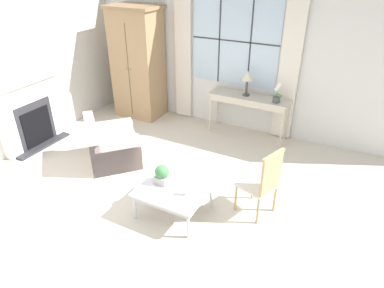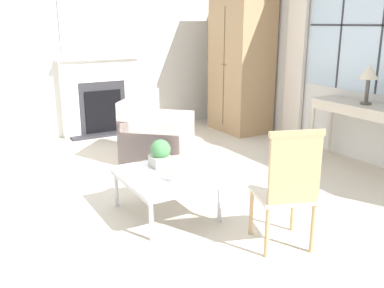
{
  "view_description": "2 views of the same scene",
  "coord_description": "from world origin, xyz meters",
  "px_view_note": "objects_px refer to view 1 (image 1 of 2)",
  "views": [
    {
      "loc": [
        2.31,
        -3.17,
        3.18
      ],
      "look_at": [
        0.34,
        0.6,
        0.8
      ],
      "focal_mm": 32.0,
      "sensor_mm": 36.0,
      "label": 1
    },
    {
      "loc": [
        3.75,
        -1.67,
        1.78
      ],
      "look_at": [
        0.4,
        0.29,
        0.67
      ],
      "focal_mm": 40.0,
      "sensor_mm": 36.0,
      "label": 2
    }
  ],
  "objects_px": {
    "armchair_upholstered": "(112,147)",
    "pillar_candle": "(187,191)",
    "armoire": "(138,63)",
    "potted_orchid": "(277,95)",
    "side_chair_wooden": "(264,181)",
    "potted_plant_small": "(162,174)",
    "fireplace": "(29,110)",
    "coffee_table": "(173,191)",
    "console_table": "(249,101)",
    "table_lamp": "(247,77)"
  },
  "relations": [
    {
      "from": "table_lamp",
      "to": "pillar_candle",
      "type": "relative_size",
      "value": 3.06
    },
    {
      "from": "table_lamp",
      "to": "side_chair_wooden",
      "type": "height_order",
      "value": "table_lamp"
    },
    {
      "from": "console_table",
      "to": "table_lamp",
      "type": "height_order",
      "value": "table_lamp"
    },
    {
      "from": "console_table",
      "to": "side_chair_wooden",
      "type": "distance_m",
      "value": 2.39
    },
    {
      "from": "armoire",
      "to": "coffee_table",
      "type": "distance_m",
      "value": 3.59
    },
    {
      "from": "console_table",
      "to": "side_chair_wooden",
      "type": "height_order",
      "value": "side_chair_wooden"
    },
    {
      "from": "armchair_upholstered",
      "to": "table_lamp",
      "type": "bearing_deg",
      "value": 51.41
    },
    {
      "from": "armoire",
      "to": "armchair_upholstered",
      "type": "relative_size",
      "value": 1.95
    },
    {
      "from": "potted_orchid",
      "to": "armchair_upholstered",
      "type": "height_order",
      "value": "potted_orchid"
    },
    {
      "from": "table_lamp",
      "to": "side_chair_wooden",
      "type": "xyz_separation_m",
      "value": [
        1.05,
        -2.19,
        -0.61
      ]
    },
    {
      "from": "pillar_candle",
      "to": "side_chair_wooden",
      "type": "bearing_deg",
      "value": 33.5
    },
    {
      "from": "armchair_upholstered",
      "to": "potted_plant_small",
      "type": "relative_size",
      "value": 4.32
    },
    {
      "from": "fireplace",
      "to": "potted_plant_small",
      "type": "distance_m",
      "value": 3.1
    },
    {
      "from": "armoire",
      "to": "coffee_table",
      "type": "height_order",
      "value": "armoire"
    },
    {
      "from": "fireplace",
      "to": "side_chair_wooden",
      "type": "bearing_deg",
      "value": 0.54
    },
    {
      "from": "potted_orchid",
      "to": "side_chair_wooden",
      "type": "bearing_deg",
      "value": -77.94
    },
    {
      "from": "armchair_upholstered",
      "to": "potted_orchid",
      "type": "bearing_deg",
      "value": 41.46
    },
    {
      "from": "armoire",
      "to": "potted_orchid",
      "type": "height_order",
      "value": "armoire"
    },
    {
      "from": "armoire",
      "to": "table_lamp",
      "type": "bearing_deg",
      "value": 3.05
    },
    {
      "from": "fireplace",
      "to": "console_table",
      "type": "relative_size",
      "value": 1.39
    },
    {
      "from": "side_chair_wooden",
      "to": "potted_plant_small",
      "type": "distance_m",
      "value": 1.37
    },
    {
      "from": "pillar_candle",
      "to": "coffee_table",
      "type": "bearing_deg",
      "value": 170.45
    },
    {
      "from": "armchair_upholstered",
      "to": "pillar_candle",
      "type": "relative_size",
      "value": 7.53
    },
    {
      "from": "console_table",
      "to": "potted_plant_small",
      "type": "height_order",
      "value": "console_table"
    },
    {
      "from": "table_lamp",
      "to": "coffee_table",
      "type": "height_order",
      "value": "table_lamp"
    },
    {
      "from": "fireplace",
      "to": "pillar_candle",
      "type": "xyz_separation_m",
      "value": [
        3.49,
        -0.53,
        -0.24
      ]
    },
    {
      "from": "fireplace",
      "to": "armoire",
      "type": "relative_size",
      "value": 0.92
    },
    {
      "from": "fireplace",
      "to": "table_lamp",
      "type": "relative_size",
      "value": 4.39
    },
    {
      "from": "armoire",
      "to": "potted_orchid",
      "type": "bearing_deg",
      "value": 1.02
    },
    {
      "from": "table_lamp",
      "to": "side_chair_wooden",
      "type": "distance_m",
      "value": 2.51
    },
    {
      "from": "armoire",
      "to": "potted_orchid",
      "type": "xyz_separation_m",
      "value": [
        2.98,
        0.05,
        -0.19
      ]
    },
    {
      "from": "console_table",
      "to": "coffee_table",
      "type": "xyz_separation_m",
      "value": [
        -0.1,
        -2.71,
        -0.36
      ]
    },
    {
      "from": "potted_plant_small",
      "to": "potted_orchid",
      "type": "bearing_deg",
      "value": 72.26
    },
    {
      "from": "potted_plant_small",
      "to": "pillar_candle",
      "type": "height_order",
      "value": "potted_plant_small"
    },
    {
      "from": "potted_plant_small",
      "to": "table_lamp",
      "type": "bearing_deg",
      "value": 85.1
    },
    {
      "from": "armchair_upholstered",
      "to": "pillar_candle",
      "type": "distance_m",
      "value": 1.98
    },
    {
      "from": "armchair_upholstered",
      "to": "pillar_candle",
      "type": "xyz_separation_m",
      "value": [
        1.84,
        -0.71,
        0.19
      ]
    },
    {
      "from": "potted_orchid",
      "to": "console_table",
      "type": "bearing_deg",
      "value": 173.72
    },
    {
      "from": "console_table",
      "to": "coffee_table",
      "type": "relative_size",
      "value": 1.67
    },
    {
      "from": "side_chair_wooden",
      "to": "armchair_upholstered",
      "type": "bearing_deg",
      "value": 176.95
    },
    {
      "from": "armchair_upholstered",
      "to": "side_chair_wooden",
      "type": "height_order",
      "value": "side_chair_wooden"
    },
    {
      "from": "armchair_upholstered",
      "to": "pillar_candle",
      "type": "height_order",
      "value": "armchair_upholstered"
    },
    {
      "from": "armchair_upholstered",
      "to": "coffee_table",
      "type": "relative_size",
      "value": 1.3
    },
    {
      "from": "armoire",
      "to": "pillar_candle",
      "type": "distance_m",
      "value": 3.74
    },
    {
      "from": "potted_plant_small",
      "to": "pillar_candle",
      "type": "relative_size",
      "value": 1.74
    },
    {
      "from": "armchair_upholstered",
      "to": "coffee_table",
      "type": "distance_m",
      "value": 1.75
    },
    {
      "from": "fireplace",
      "to": "potted_orchid",
      "type": "height_order",
      "value": "fireplace"
    },
    {
      "from": "console_table",
      "to": "pillar_candle",
      "type": "relative_size",
      "value": 9.7
    },
    {
      "from": "fireplace",
      "to": "console_table",
      "type": "distance_m",
      "value": 4.03
    },
    {
      "from": "potted_plant_small",
      "to": "pillar_candle",
      "type": "bearing_deg",
      "value": -11.95
    }
  ]
}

